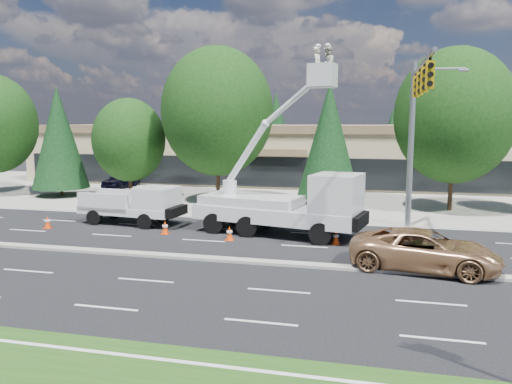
% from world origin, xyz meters
% --- Properties ---
extents(ground, '(140.00, 140.00, 0.00)m').
position_xyz_m(ground, '(0.00, 0.00, 0.00)').
color(ground, black).
rests_on(ground, ground).
extents(concrete_apron, '(140.00, 22.00, 0.01)m').
position_xyz_m(concrete_apron, '(0.00, 20.00, 0.01)').
color(concrete_apron, '#99988B').
rests_on(concrete_apron, ground).
extents(road_median, '(120.00, 0.55, 0.12)m').
position_xyz_m(road_median, '(0.00, 0.00, 0.06)').
color(road_median, '#99988B').
rests_on(road_median, ground).
extents(strip_mall, '(50.40, 15.40, 5.50)m').
position_xyz_m(strip_mall, '(0.00, 29.97, 2.83)').
color(strip_mall, tan).
rests_on(strip_mall, ground).
extents(tree_front_b, '(4.36, 4.36, 8.59)m').
position_xyz_m(tree_front_b, '(-16.00, 15.00, 4.61)').
color(tree_front_b, '#332114').
rests_on(tree_front_b, ground).
extents(tree_front_c, '(5.47, 5.47, 7.59)m').
position_xyz_m(tree_front_c, '(-10.00, 15.00, 4.44)').
color(tree_front_c, '#332114').
rests_on(tree_front_c, ground).
extents(tree_front_d, '(8.04, 8.04, 11.16)m').
position_xyz_m(tree_front_d, '(-3.00, 15.00, 6.53)').
color(tree_front_d, '#332114').
rests_on(tree_front_d, ground).
extents(tree_front_e, '(4.32, 4.32, 8.52)m').
position_xyz_m(tree_front_e, '(5.00, 15.00, 4.57)').
color(tree_front_e, '#332114').
rests_on(tree_front_e, ground).
extents(tree_front_f, '(7.62, 7.62, 10.58)m').
position_xyz_m(tree_front_f, '(13.00, 15.00, 6.19)').
color(tree_front_f, '#332114').
rests_on(tree_front_f, ground).
extents(tree_back_a, '(5.41, 5.41, 10.66)m').
position_xyz_m(tree_back_a, '(-18.00, 42.00, 5.72)').
color(tree_back_a, '#332114').
rests_on(tree_back_a, ground).
extents(tree_back_b, '(4.79, 4.79, 9.45)m').
position_xyz_m(tree_back_b, '(-4.00, 42.00, 5.07)').
color(tree_back_b, '#332114').
rests_on(tree_back_b, ground).
extents(tree_back_c, '(3.73, 3.73, 7.35)m').
position_xyz_m(tree_back_c, '(10.00, 42.00, 3.94)').
color(tree_back_c, '#332114').
rests_on(tree_back_c, ground).
extents(tree_back_d, '(4.70, 4.70, 9.27)m').
position_xyz_m(tree_back_d, '(22.00, 42.00, 4.97)').
color(tree_back_d, '#332114').
rests_on(tree_back_d, ground).
extents(signal_mast, '(2.76, 10.16, 9.00)m').
position_xyz_m(signal_mast, '(10.03, 7.04, 6.06)').
color(signal_mast, gray).
rests_on(signal_mast, ground).
extents(utility_pickup, '(5.92, 2.73, 2.19)m').
position_xyz_m(utility_pickup, '(-5.08, 6.15, 0.90)').
color(utility_pickup, silver).
rests_on(utility_pickup, ground).
extents(bucket_truck, '(8.98, 4.32, 9.49)m').
position_xyz_m(bucket_truck, '(3.93, 5.29, 1.99)').
color(bucket_truck, silver).
rests_on(bucket_truck, ground).
extents(traffic_cone_a, '(0.40, 0.40, 0.70)m').
position_xyz_m(traffic_cone_a, '(-9.31, 3.98, 0.34)').
color(traffic_cone_a, '#F13D07').
rests_on(traffic_cone_a, ground).
extents(traffic_cone_b, '(0.40, 0.40, 0.70)m').
position_xyz_m(traffic_cone_b, '(-2.45, 4.18, 0.34)').
color(traffic_cone_b, '#F13D07').
rests_on(traffic_cone_b, ground).
extents(traffic_cone_c, '(0.40, 0.40, 0.70)m').
position_xyz_m(traffic_cone_c, '(1.22, 3.62, 0.34)').
color(traffic_cone_c, '#F13D07').
rests_on(traffic_cone_c, ground).
extents(traffic_cone_d, '(0.40, 0.40, 0.70)m').
position_xyz_m(traffic_cone_d, '(6.40, 3.97, 0.34)').
color(traffic_cone_d, '#F13D07').
rests_on(traffic_cone_d, ground).
extents(minivan, '(6.05, 3.45, 1.59)m').
position_xyz_m(minivan, '(10.12, 0.60, 0.80)').
color(minivan, '#AF8054').
rests_on(minivan, ground).
extents(parked_car_west, '(2.07, 4.31, 1.42)m').
position_xyz_m(parked_car_west, '(-13.83, 20.51, 0.71)').
color(parked_car_west, black).
rests_on(parked_car_west, ground).
extents(parked_car_east, '(2.27, 4.31, 1.35)m').
position_xyz_m(parked_car_east, '(5.65, 17.60, 0.68)').
color(parked_car_east, black).
rests_on(parked_car_east, ground).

